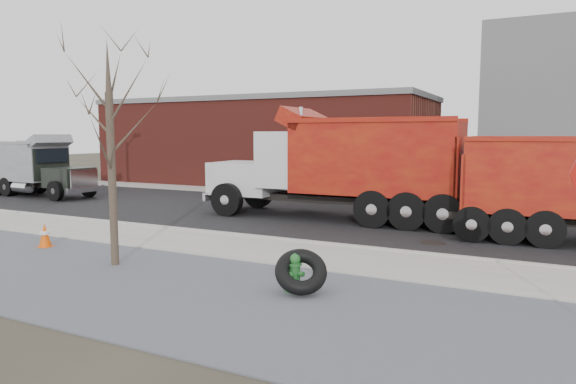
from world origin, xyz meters
The scene contains 13 objects.
ground centered at (0.00, 0.00, 0.00)m, with size 120.00×120.00×0.00m, color #383328.
gravel_verge centered at (0.00, -3.50, 0.01)m, with size 60.00×5.00×0.03m, color gray.
sidewalk centered at (0.00, 0.25, 0.03)m, with size 60.00×2.50×0.06m, color #9E9B93.
curb centered at (0.00, 1.55, 0.06)m, with size 60.00×0.15×0.11m, color #9E9B93.
road centered at (0.00, 6.30, 0.01)m, with size 60.00×9.40×0.02m, color black.
far_sidewalk centered at (0.00, 12.00, 0.03)m, with size 60.00×2.00×0.06m, color #9E9B93.
building_brick centered at (-10.00, 17.00, 2.65)m, with size 20.20×8.20×5.30m.
bare_tree centered at (-3.20, -2.60, 3.30)m, with size 3.20×3.20×5.20m.
fire_hydrant centered at (1.44, -2.56, 0.35)m, with size 0.44×0.43×0.77m.
truck_tire centered at (1.61, -2.62, 0.45)m, with size 1.34×1.32×0.88m.
traffic_cone_near centered at (-6.32, -2.01, 0.34)m, with size 0.35×0.35×0.67m.
dump_truck_red_b centered at (-0.76, 5.94, 2.02)m, with size 9.55×2.86×3.98m.
dump_truck_grey centered at (-16.98, 5.86, 1.53)m, with size 6.69×2.43×3.00m.
Camera 1 is at (5.65, -11.32, 3.06)m, focal length 32.00 mm.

